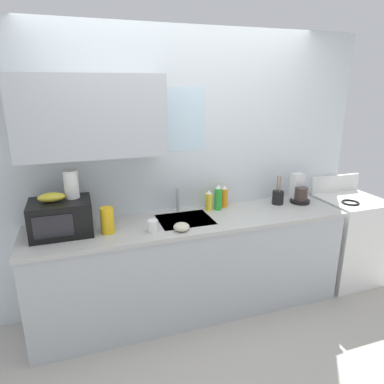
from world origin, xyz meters
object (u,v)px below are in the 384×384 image
Objects in this scene: banana_bunch at (51,197)px; utensil_crock at (278,197)px; cereal_canister at (107,220)px; paper_towel_roll at (71,184)px; dish_soap_bottle_yellow at (209,201)px; dish_soap_bottle_green at (218,198)px; stove_range at (347,238)px; small_bowl at (182,227)px; dish_soap_bottle_orange at (224,197)px; coffee_maker at (299,192)px; microwave at (61,217)px; mug_white at (153,226)px.

utensil_crock is at bearing 1.96° from banana_bunch.
banana_bunch is 0.96× the size of cereal_canister.
cereal_canister is 0.72× the size of utensil_crock.
utensil_crock is at bearing 0.60° from paper_towel_roll.
dish_soap_bottle_green is at bearing -2.98° from dish_soap_bottle_yellow.
paper_towel_roll reaches higher than banana_bunch.
paper_towel_roll is (0.15, 0.05, 0.08)m from banana_bunch.
small_bowl is at bearing -173.87° from stove_range.
stove_range is at bearing -8.17° from utensil_crock.
banana_bunch is (-2.85, 0.05, 0.75)m from stove_range.
paper_towel_roll is 1.22m from dish_soap_bottle_yellow.
dish_soap_bottle_orange reaches higher than stove_range.
dish_soap_bottle_green is 1.86× the size of small_bowl.
small_bowl is at bearing -14.97° from cereal_canister.
paper_towel_roll reaches higher than dish_soap_bottle_yellow.
cereal_canister is (-2.46, -0.05, 0.55)m from stove_range.
microwave is at bearing -178.45° from coffee_maker.
small_bowl is (-1.31, -0.31, -0.07)m from coffee_maker.
paper_towel_roll is 1.05× the size of cereal_canister.
dish_soap_bottle_yellow is at bearing 177.02° from dish_soap_bottle_green.
stove_range is 2.35× the size of microwave.
dish_soap_bottle_green is (1.27, 0.06, -0.27)m from paper_towel_roll.
banana_bunch is 0.69× the size of utensil_crock.
small_bowl is at bearing -15.41° from microwave.
coffee_maker is at bearing 169.75° from stove_range.
utensil_crock is 1.13m from small_bowl.
banana_bunch is at bearing 179.06° from stove_range.
dish_soap_bottle_green is at bearing -148.87° from dish_soap_bottle_orange.
utensil_crock is at bearing 11.26° from mug_white.
stove_range is 2.94m from banana_bunch.
paper_towel_roll is 0.40m from cereal_canister.
dish_soap_bottle_orange is at bearing 15.11° from dish_soap_bottle_yellow.
dish_soap_bottle_green is 0.10m from dish_soap_bottle_orange.
dish_soap_bottle_yellow is at bearing 5.39° from microwave.
utensil_crock is (0.62, -0.05, -0.04)m from dish_soap_bottle_green.
dish_soap_bottle_yellow is 0.18m from dish_soap_bottle_orange.
mug_white is at bearing -14.79° from cereal_canister.
cereal_canister is (0.24, -0.15, -0.28)m from paper_towel_roll.
paper_towel_roll is (-2.70, 0.10, 0.82)m from stove_range.
microwave reaches higher than small_bowl.
paper_towel_roll is at bearing 27.17° from microwave.
utensil_crock reaches higher than coffee_maker.
banana_bunch reaches higher than cereal_canister.
stove_range is 2.86m from microwave.
paper_towel_roll is 1.39m from dish_soap_bottle_orange.
dish_soap_bottle_orange is at bearing 24.71° from mug_white.
dish_soap_bottle_yellow reaches higher than small_bowl.
paper_towel_roll is at bearing 177.95° from stove_range.
mug_white is (-0.78, -0.36, -0.05)m from dish_soap_bottle_orange.
dish_soap_bottle_yellow is at bearing 175.97° from utensil_crock.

